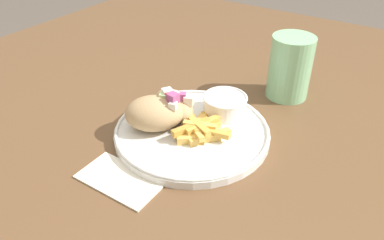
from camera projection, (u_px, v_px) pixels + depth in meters
name	position (u px, v px, depth m)	size (l,w,h in m)	color
table	(204.00, 145.00, 0.75)	(1.42, 1.42, 0.73)	brown
napkin	(120.00, 179.00, 0.57)	(0.13, 0.07, 0.00)	silver
plate	(192.00, 131.00, 0.67)	(0.28, 0.28, 0.02)	white
pita_sandwich_near	(155.00, 113.00, 0.65)	(0.13, 0.13, 0.07)	tan
pita_sandwich_far	(174.00, 105.00, 0.69)	(0.12, 0.10, 0.06)	tan
fries_pile	(201.00, 129.00, 0.65)	(0.11, 0.10, 0.02)	gold
sauce_ramekin	(225.00, 104.00, 0.70)	(0.08, 0.08, 0.04)	white
water_glass	(290.00, 70.00, 0.76)	(0.09, 0.09, 0.13)	#8CCC93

